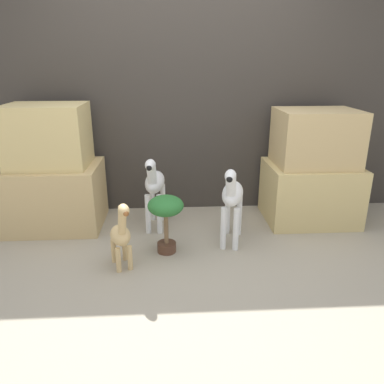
# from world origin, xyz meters

# --- Properties ---
(ground_plane) EXTENTS (14.00, 14.00, 0.00)m
(ground_plane) POSITION_xyz_m (0.00, 0.00, 0.00)
(ground_plane) COLOR #9E937F
(wall_back) EXTENTS (6.40, 0.08, 2.20)m
(wall_back) POSITION_xyz_m (0.00, 1.37, 1.10)
(wall_back) COLOR #38332D
(wall_back) RESTS_ON ground_plane
(rock_pillar_left) EXTENTS (0.85, 0.67, 1.15)m
(rock_pillar_left) POSITION_xyz_m (-1.23, 0.94, 0.52)
(rock_pillar_left) COLOR tan
(rock_pillar_left) RESTS_ON ground_plane
(rock_pillar_right) EXTENTS (0.85, 0.67, 1.09)m
(rock_pillar_right) POSITION_xyz_m (1.23, 0.94, 0.50)
(rock_pillar_right) COLOR #D1B775
(rock_pillar_right) RESTS_ON ground_plane
(zebra_right) EXTENTS (0.28, 0.56, 0.73)m
(zebra_right) POSITION_xyz_m (0.38, 0.47, 0.43)
(zebra_right) COLOR white
(zebra_right) RESTS_ON ground_plane
(zebra_left) EXTENTS (0.21, 0.57, 0.73)m
(zebra_left) POSITION_xyz_m (-0.29, 0.83, 0.43)
(zebra_left) COLOR white
(zebra_left) RESTS_ON ground_plane
(giraffe_figurine) EXTENTS (0.23, 0.38, 0.58)m
(giraffe_figurine) POSITION_xyz_m (-0.51, 0.10, 0.29)
(giraffe_figurine) COLOR tan
(giraffe_figurine) RESTS_ON ground_plane
(potted_palm_front) EXTENTS (0.29, 0.29, 0.49)m
(potted_palm_front) POSITION_xyz_m (-0.18, 0.34, 0.36)
(potted_palm_front) COLOR #513323
(potted_palm_front) RESTS_ON ground_plane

